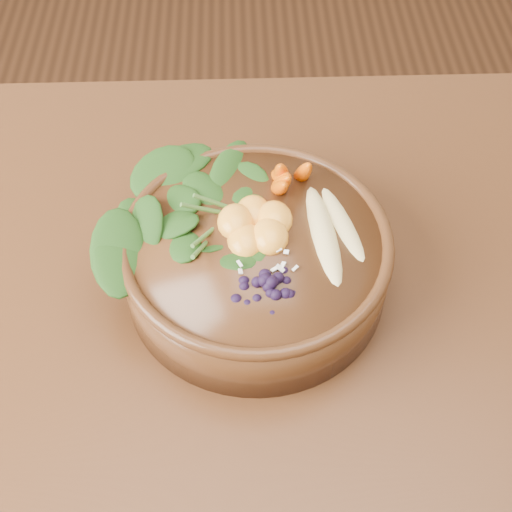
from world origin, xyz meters
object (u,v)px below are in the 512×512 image
(dining_table, at_px, (482,410))
(kale_heap, at_px, (207,188))
(mandarin_cluster, at_px, (256,216))
(banana_halves, at_px, (334,220))
(blueberry_pile, at_px, (267,273))
(carrot_cluster, at_px, (294,156))
(stoneware_bowl, at_px, (256,262))

(dining_table, distance_m, kale_heap, 0.37)
(kale_heap, height_order, mandarin_cluster, kale_heap)
(banana_halves, xyz_separation_m, blueberry_pile, (-0.07, -0.07, 0.01))
(kale_heap, bearing_deg, dining_table, -29.07)
(dining_table, height_order, kale_heap, kale_heap)
(dining_table, distance_m, carrot_cluster, 0.34)
(dining_table, xyz_separation_m, stoneware_bowl, (-0.24, 0.11, 0.13))
(carrot_cluster, bearing_deg, blueberry_pile, -109.55)
(mandarin_cluster, bearing_deg, dining_table, -27.53)
(carrot_cluster, relative_size, blueberry_pile, 0.60)
(blueberry_pile, bearing_deg, dining_table, -12.82)
(dining_table, relative_size, blueberry_pile, 12.96)
(banana_halves, bearing_deg, mandarin_cluster, 170.25)
(blueberry_pile, bearing_deg, carrot_cluster, 76.05)
(stoneware_bowl, xyz_separation_m, carrot_cluster, (0.04, 0.08, 0.07))
(stoneware_bowl, height_order, carrot_cluster, carrot_cluster)
(dining_table, relative_size, kale_heap, 9.14)
(carrot_cluster, distance_m, banana_halves, 0.08)
(banana_halves, height_order, blueberry_pile, blueberry_pile)
(stoneware_bowl, xyz_separation_m, mandarin_cluster, (0.00, 0.02, 0.05))
(banana_halves, xyz_separation_m, mandarin_cluster, (-0.08, 0.01, 0.00))
(blueberry_pile, bearing_deg, kale_heap, 117.40)
(stoneware_bowl, height_order, kale_heap, kale_heap)
(kale_heap, bearing_deg, blueberry_pile, -62.60)
(carrot_cluster, bearing_deg, kale_heap, -169.49)
(dining_table, relative_size, mandarin_cluster, 18.87)
(dining_table, relative_size, stoneware_bowl, 5.99)
(mandarin_cluster, height_order, blueberry_pile, blueberry_pile)
(kale_heap, height_order, banana_halves, kale_heap)
(stoneware_bowl, xyz_separation_m, banana_halves, (0.08, 0.01, 0.05))
(banana_halves, bearing_deg, carrot_cluster, 113.06)
(stoneware_bowl, bearing_deg, mandarin_cluster, 89.26)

